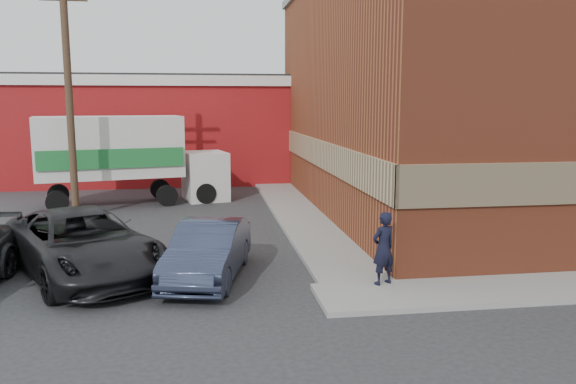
{
  "coord_description": "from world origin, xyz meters",
  "views": [
    {
      "loc": [
        -2.79,
        -12.01,
        4.16
      ],
      "look_at": [
        -0.67,
        2.26,
        1.87
      ],
      "focal_mm": 35.0,
      "sensor_mm": 36.0,
      "label": 1
    }
  ],
  "objects_px": {
    "man": "(383,248)",
    "box_truck": "(128,154)",
    "suv_a": "(83,244)",
    "warehouse": "(146,128)",
    "brick_building": "(493,90)",
    "utility_pole": "(68,86)",
    "sedan": "(208,251)"
  },
  "relations": [
    {
      "from": "suv_a",
      "to": "box_truck",
      "type": "bearing_deg",
      "value": 62.23
    },
    {
      "from": "warehouse",
      "to": "utility_pole",
      "type": "bearing_deg",
      "value": -97.77
    },
    {
      "from": "man",
      "to": "suv_a",
      "type": "xyz_separation_m",
      "value": [
        -6.9,
        2.07,
        -0.15
      ]
    },
    {
      "from": "warehouse",
      "to": "sedan",
      "type": "relative_size",
      "value": 3.93
    },
    {
      "from": "warehouse",
      "to": "suv_a",
      "type": "relative_size",
      "value": 2.84
    },
    {
      "from": "man",
      "to": "utility_pole",
      "type": "bearing_deg",
      "value": -70.57
    },
    {
      "from": "brick_building",
      "to": "box_truck",
      "type": "height_order",
      "value": "brick_building"
    },
    {
      "from": "brick_building",
      "to": "suv_a",
      "type": "xyz_separation_m",
      "value": [
        -14.28,
        -7.18,
        -3.89
      ]
    },
    {
      "from": "box_truck",
      "to": "brick_building",
      "type": "bearing_deg",
      "value": -23.29
    },
    {
      "from": "suv_a",
      "to": "box_truck",
      "type": "relative_size",
      "value": 0.75
    },
    {
      "from": "sedan",
      "to": "suv_a",
      "type": "height_order",
      "value": "suv_a"
    },
    {
      "from": "sedan",
      "to": "box_truck",
      "type": "relative_size",
      "value": 0.54
    },
    {
      "from": "man",
      "to": "box_truck",
      "type": "distance_m",
      "value": 13.94
    },
    {
      "from": "sedan",
      "to": "suv_a",
      "type": "bearing_deg",
      "value": 179.55
    },
    {
      "from": "utility_pole",
      "to": "box_truck",
      "type": "xyz_separation_m",
      "value": [
        1.59,
        2.73,
        -2.64
      ]
    },
    {
      "from": "warehouse",
      "to": "man",
      "type": "relative_size",
      "value": 9.82
    },
    {
      "from": "utility_pole",
      "to": "suv_a",
      "type": "relative_size",
      "value": 1.57
    },
    {
      "from": "utility_pole",
      "to": "sedan",
      "type": "bearing_deg",
      "value": -59.09
    },
    {
      "from": "box_truck",
      "to": "man",
      "type": "bearing_deg",
      "value": -72.15
    },
    {
      "from": "warehouse",
      "to": "suv_a",
      "type": "height_order",
      "value": "warehouse"
    },
    {
      "from": "suv_a",
      "to": "utility_pole",
      "type": "bearing_deg",
      "value": 74.92
    },
    {
      "from": "utility_pole",
      "to": "man",
      "type": "bearing_deg",
      "value": -47.03
    },
    {
      "from": "warehouse",
      "to": "man",
      "type": "height_order",
      "value": "warehouse"
    },
    {
      "from": "suv_a",
      "to": "man",
      "type": "bearing_deg",
      "value": -45.17
    },
    {
      "from": "man",
      "to": "suv_a",
      "type": "distance_m",
      "value": 7.2
    },
    {
      "from": "man",
      "to": "suv_a",
      "type": "relative_size",
      "value": 0.29
    },
    {
      "from": "sedan",
      "to": "brick_building",
      "type": "bearing_deg",
      "value": 47.95
    },
    {
      "from": "man",
      "to": "brick_building",
      "type": "bearing_deg",
      "value": -152.14
    },
    {
      "from": "man",
      "to": "warehouse",
      "type": "bearing_deg",
      "value": -94.18
    },
    {
      "from": "brick_building",
      "to": "utility_pole",
      "type": "distance_m",
      "value": 16.0
    },
    {
      "from": "man",
      "to": "sedan",
      "type": "xyz_separation_m",
      "value": [
        -3.88,
        1.35,
        -0.27
      ]
    },
    {
      "from": "utility_pole",
      "to": "warehouse",
      "type": "bearing_deg",
      "value": 82.23
    }
  ]
}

